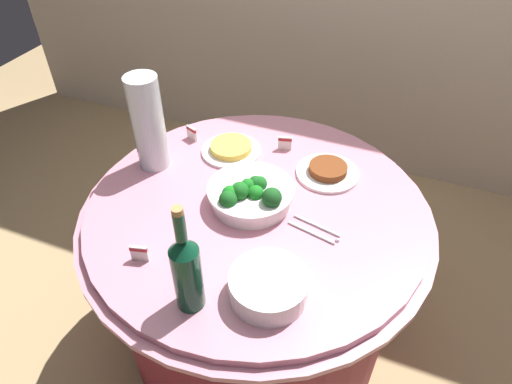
{
  "coord_description": "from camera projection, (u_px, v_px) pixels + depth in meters",
  "views": [
    {
      "loc": [
        0.4,
        -1.0,
        1.73
      ],
      "look_at": [
        0.0,
        0.0,
        0.79
      ],
      "focal_mm": 31.49,
      "sensor_mm": 36.0,
      "label": 1
    }
  ],
  "objects": [
    {
      "name": "ground_plane",
      "position": [
        256.0,
        329.0,
        1.95
      ],
      "size": [
        6.0,
        6.0,
        0.0
      ],
      "primitive_type": "plane",
      "color": "tan"
    },
    {
      "name": "buffet_table",
      "position": [
        256.0,
        274.0,
        1.7
      ],
      "size": [
        1.16,
        1.16,
        0.74
      ],
      "color": "maroon",
      "rests_on": "ground_plane"
    },
    {
      "name": "broccoli_bowl",
      "position": [
        250.0,
        195.0,
        1.43
      ],
      "size": [
        0.28,
        0.28,
        0.11
      ],
      "color": "white",
      "rests_on": "buffet_table"
    },
    {
      "name": "plate_stack",
      "position": [
        269.0,
        286.0,
        1.17
      ],
      "size": [
        0.21,
        0.21,
        0.07
      ],
      "color": "white",
      "rests_on": "buffet_table"
    },
    {
      "name": "wine_bottle",
      "position": [
        187.0,
        271.0,
        1.09
      ],
      "size": [
        0.07,
        0.07,
        0.34
      ],
      "color": "#0E3F28",
      "rests_on": "buffet_table"
    },
    {
      "name": "decorative_fruit_vase",
      "position": [
        149.0,
        126.0,
        1.52
      ],
      "size": [
        0.11,
        0.11,
        0.34
      ],
      "color": "silver",
      "rests_on": "buffet_table"
    },
    {
      "name": "serving_tongs",
      "position": [
        316.0,
        230.0,
        1.36
      ],
      "size": [
        0.17,
        0.08,
        0.01
      ],
      "color": "silver",
      "rests_on": "buffet_table"
    },
    {
      "name": "food_plate_stir_fry",
      "position": [
        328.0,
        171.0,
        1.57
      ],
      "size": [
        0.22,
        0.22,
        0.04
      ],
      "color": "white",
      "rests_on": "buffet_table"
    },
    {
      "name": "food_plate_fried_egg",
      "position": [
        231.0,
        149.0,
        1.67
      ],
      "size": [
        0.22,
        0.22,
        0.04
      ],
      "color": "white",
      "rests_on": "buffet_table"
    },
    {
      "name": "label_placard_front",
      "position": [
        139.0,
        253.0,
        1.26
      ],
      "size": [
        0.05,
        0.02,
        0.05
      ],
      "color": "white",
      "rests_on": "buffet_table"
    },
    {
      "name": "label_placard_mid",
      "position": [
        192.0,
        133.0,
        1.72
      ],
      "size": [
        0.05,
        0.03,
        0.05
      ],
      "color": "white",
      "rests_on": "buffet_table"
    },
    {
      "name": "label_placard_rear",
      "position": [
        285.0,
        143.0,
        1.67
      ],
      "size": [
        0.05,
        0.02,
        0.05
      ],
      "color": "white",
      "rests_on": "buffet_table"
    }
  ]
}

